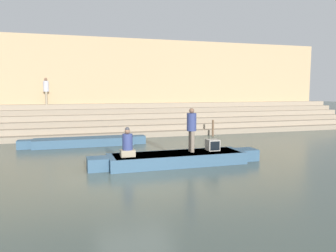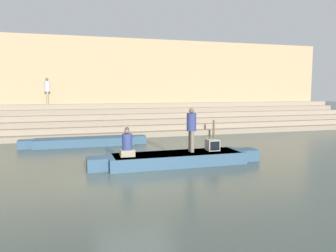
{
  "view_description": "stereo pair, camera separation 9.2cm",
  "coord_description": "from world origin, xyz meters",
  "px_view_note": "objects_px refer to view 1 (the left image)",
  "views": [
    {
      "loc": [
        -2.0,
        -10.25,
        2.82
      ],
      "look_at": [
        1.88,
        2.5,
        1.35
      ],
      "focal_mm": 35.0,
      "sensor_mm": 36.0,
      "label": 1
    },
    {
      "loc": [
        -1.91,
        -10.28,
        2.82
      ],
      "look_at": [
        1.88,
        2.5,
        1.35
      ],
      "focal_mm": 35.0,
      "sensor_mm": 36.0,
      "label": 2
    }
  ],
  "objects_px": {
    "person_rowing": "(128,145)",
    "mooring_post": "(213,128)",
    "tv_set": "(213,145)",
    "moored_boat_shore": "(84,141)",
    "person_on_steps": "(46,89)",
    "person_standing": "(192,127)",
    "rowboat_main": "(177,158)"
  },
  "relations": [
    {
      "from": "person_rowing",
      "to": "mooring_post",
      "type": "bearing_deg",
      "value": 47.3
    },
    {
      "from": "tv_set",
      "to": "moored_boat_shore",
      "type": "xyz_separation_m",
      "value": [
        -4.68,
        5.29,
        -0.45
      ]
    },
    {
      "from": "tv_set",
      "to": "person_on_steps",
      "type": "height_order",
      "value": "person_on_steps"
    },
    {
      "from": "person_on_steps",
      "to": "person_rowing",
      "type": "bearing_deg",
      "value": -74.42
    },
    {
      "from": "moored_boat_shore",
      "to": "tv_set",
      "type": "bearing_deg",
      "value": -50.01
    },
    {
      "from": "rowboat_main",
      "to": "moored_boat_shore",
      "type": "bearing_deg",
      "value": 117.7
    },
    {
      "from": "person_rowing",
      "to": "mooring_post",
      "type": "distance_m",
      "value": 9.36
    },
    {
      "from": "person_on_steps",
      "to": "tv_set",
      "type": "bearing_deg",
      "value": -59.13
    },
    {
      "from": "mooring_post",
      "to": "rowboat_main",
      "type": "bearing_deg",
      "value": -124.23
    },
    {
      "from": "moored_boat_shore",
      "to": "mooring_post",
      "type": "xyz_separation_m",
      "value": [
        7.72,
        1.3,
        0.28
      ]
    },
    {
      "from": "person_standing",
      "to": "tv_set",
      "type": "relative_size",
      "value": 3.59
    },
    {
      "from": "tv_set",
      "to": "mooring_post",
      "type": "relative_size",
      "value": 0.47
    },
    {
      "from": "person_rowing",
      "to": "mooring_post",
      "type": "height_order",
      "value": "person_rowing"
    },
    {
      "from": "person_standing",
      "to": "moored_boat_shore",
      "type": "relative_size",
      "value": 0.27
    },
    {
      "from": "rowboat_main",
      "to": "moored_boat_shore",
      "type": "height_order",
      "value": "rowboat_main"
    },
    {
      "from": "tv_set",
      "to": "mooring_post",
      "type": "height_order",
      "value": "mooring_post"
    },
    {
      "from": "moored_boat_shore",
      "to": "person_on_steps",
      "type": "relative_size",
      "value": 3.72
    },
    {
      "from": "moored_boat_shore",
      "to": "mooring_post",
      "type": "height_order",
      "value": "mooring_post"
    },
    {
      "from": "person_standing",
      "to": "mooring_post",
      "type": "relative_size",
      "value": 1.7
    },
    {
      "from": "person_rowing",
      "to": "rowboat_main",
      "type": "bearing_deg",
      "value": 3.36
    },
    {
      "from": "person_rowing",
      "to": "moored_boat_shore",
      "type": "bearing_deg",
      "value": 104.01
    },
    {
      "from": "person_rowing",
      "to": "tv_set",
      "type": "height_order",
      "value": "person_rowing"
    },
    {
      "from": "person_on_steps",
      "to": "moored_boat_shore",
      "type": "bearing_deg",
      "value": -70.52
    },
    {
      "from": "person_rowing",
      "to": "person_on_steps",
      "type": "distance_m",
      "value": 11.46
    },
    {
      "from": "mooring_post",
      "to": "person_rowing",
      "type": "bearing_deg",
      "value": -133.64
    },
    {
      "from": "tv_set",
      "to": "moored_boat_shore",
      "type": "distance_m",
      "value": 7.08
    },
    {
      "from": "tv_set",
      "to": "moored_boat_shore",
      "type": "bearing_deg",
      "value": 133.85
    },
    {
      "from": "tv_set",
      "to": "mooring_post",
      "type": "bearing_deg",
      "value": 67.56
    },
    {
      "from": "person_rowing",
      "to": "person_on_steps",
      "type": "height_order",
      "value": "person_on_steps"
    },
    {
      "from": "mooring_post",
      "to": "person_on_steps",
      "type": "distance_m",
      "value": 10.82
    },
    {
      "from": "tv_set",
      "to": "moored_boat_shore",
      "type": "relative_size",
      "value": 0.07
    },
    {
      "from": "moored_boat_shore",
      "to": "person_standing",
      "type": "bearing_deg",
      "value": -56.08
    }
  ]
}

